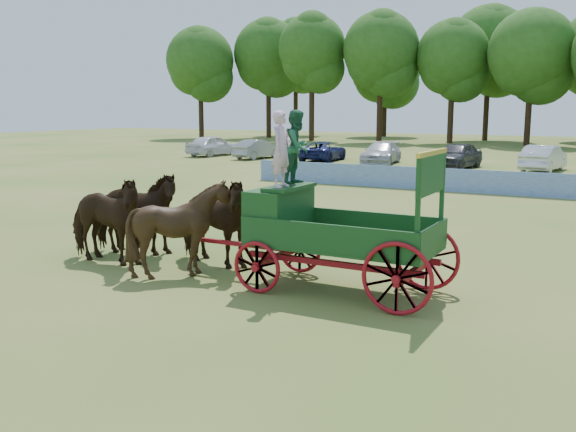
# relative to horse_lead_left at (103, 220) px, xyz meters

# --- Properties ---
(ground) EXTENTS (160.00, 160.00, 0.00)m
(ground) POSITION_rel_horse_lead_left_xyz_m (7.97, -0.45, -1.09)
(ground) COLOR olive
(ground) RESTS_ON ground
(horse_lead_left) EXTENTS (2.59, 1.18, 2.18)m
(horse_lead_left) POSITION_rel_horse_lead_left_xyz_m (0.00, 0.00, 0.00)
(horse_lead_left) COLOR #331F0E
(horse_lead_left) RESTS_ON ground
(horse_lead_right) EXTENTS (2.80, 1.80, 2.18)m
(horse_lead_right) POSITION_rel_horse_lead_left_xyz_m (0.00, 1.10, 0.00)
(horse_lead_right) COLOR #331F0E
(horse_lead_right) RESTS_ON ground
(horse_wheel_left) EXTENTS (2.05, 1.84, 2.19)m
(horse_wheel_left) POSITION_rel_horse_lead_left_xyz_m (2.40, 0.00, 0.00)
(horse_wheel_left) COLOR #331F0E
(horse_wheel_left) RESTS_ON ground
(horse_wheel_right) EXTENTS (2.76, 1.63, 2.18)m
(horse_wheel_right) POSITION_rel_horse_lead_left_xyz_m (2.40, 1.10, 0.00)
(horse_wheel_right) COLOR #331F0E
(horse_wheel_right) RESTS_ON ground
(farm_dray) EXTENTS (6.00, 2.00, 3.74)m
(farm_dray) POSITION_rel_horse_lead_left_xyz_m (5.35, 0.58, 0.56)
(farm_dray) COLOR #A01015
(farm_dray) RESTS_ON ground
(sponsor_banner) EXTENTS (26.00, 0.08, 1.05)m
(sponsor_banner) POSITION_rel_horse_lead_left_xyz_m (6.97, 17.55, -0.57)
(sponsor_banner) COLOR #1C4099
(sponsor_banner) RESTS_ON ground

